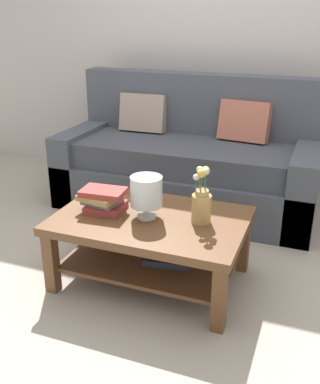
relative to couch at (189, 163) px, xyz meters
The scene contains 7 objects.
ground_plane 1.04m from the couch, 85.72° to the right, with size 10.00×10.00×0.00m, color #ADA393.
back_wall 1.20m from the couch, 83.87° to the left, with size 6.40×0.12×2.70m, color #BCB7B2.
couch is the anchor object (origin of this frame).
coffee_table 1.24m from the couch, 82.74° to the right, with size 1.11×0.74×0.43m.
book_stack_main 1.26m from the couch, 96.79° to the right, with size 0.29×0.24×0.14m.
glass_hurricane_vase 1.27m from the couch, 83.91° to the right, with size 0.19×0.19×0.25m.
flower_pitcher 1.28m from the couch, 69.45° to the right, with size 0.11×0.12×0.33m.
Camera 1 is at (0.98, -2.46, 1.55)m, focal length 42.06 mm.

